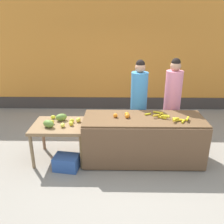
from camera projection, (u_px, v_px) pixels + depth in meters
name	position (u px, v px, depth m)	size (l,w,h in m)	color
ground_plane	(126.00, 158.00, 4.64)	(24.00, 24.00, 0.00)	gray
market_wall_back	(123.00, 56.00, 6.78)	(8.97, 0.23, 3.22)	orange
fruit_stall_counter	(143.00, 139.00, 4.46)	(2.22, 0.83, 0.87)	brown
side_table_wooden	(60.00, 129.00, 4.43)	(0.99, 0.79, 0.73)	olive
banana_bunch_pile	(170.00, 117.00, 4.26)	(0.78, 0.54, 0.07)	yellow
orange_pile	(124.00, 115.00, 4.32)	(0.30, 0.18, 0.08)	orange
mango_papaya_pile	(58.00, 121.00, 4.39)	(0.69, 0.55, 0.14)	yellow
vendor_woman_blue_shirt	(139.00, 103.00, 4.90)	(0.34, 0.34, 1.83)	#33333D
vendor_woman_pink_shirt	(172.00, 103.00, 4.87)	(0.34, 0.34, 1.87)	#33333D
produce_crate	(67.00, 162.00, 4.27)	(0.44, 0.32, 0.26)	#3359A5
produce_sack	(101.00, 134.00, 5.15)	(0.36, 0.30, 0.44)	maroon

